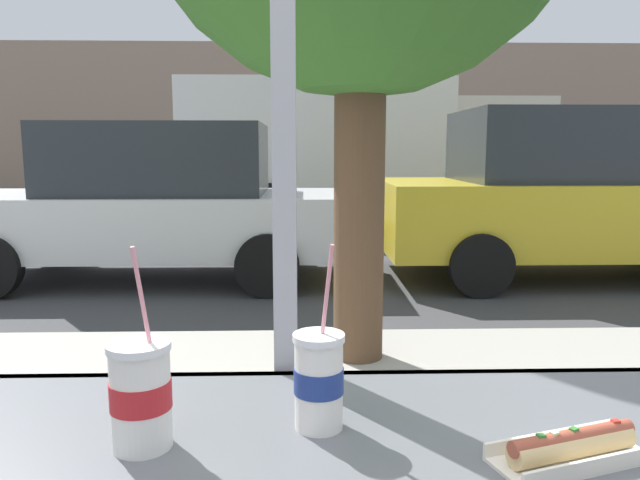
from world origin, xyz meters
TOP-DOWN VIEW (x-y plane):
  - ground_plane at (0.00, 8.00)m, footprint 60.00×60.00m
  - sidewalk_strip at (0.00, 1.60)m, footprint 16.00×2.80m
  - building_facade_far at (0.00, 20.18)m, footprint 28.00×1.20m
  - soda_cup_left at (-0.22, -0.29)m, footprint 0.10×0.10m
  - soda_cup_right at (0.06, -0.23)m, footprint 0.09×0.09m
  - hotdog_tray_far at (0.45, -0.35)m, footprint 0.27×0.17m
  - parked_car_white at (-1.63, 5.52)m, footprint 4.40×1.95m
  - parked_car_yellow at (3.14, 5.52)m, footprint 4.51×2.07m
  - box_truck at (1.05, 10.01)m, footprint 6.47×2.44m

SIDE VIEW (x-z plane):
  - ground_plane at x=0.00m, z-range 0.00..0.00m
  - sidewalk_strip at x=0.00m, z-range 0.00..0.16m
  - parked_car_white at x=-1.63m, z-range 0.00..1.74m
  - parked_car_yellow at x=3.14m, z-range -0.01..1.89m
  - hotdog_tray_far at x=0.45m, z-range 0.98..1.04m
  - soda_cup_right at x=0.06m, z-range 0.91..1.24m
  - soda_cup_left at x=-0.22m, z-range 0.91..1.24m
  - box_truck at x=1.05m, z-range 0.16..2.83m
  - building_facade_far at x=0.00m, z-range 0.00..5.02m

